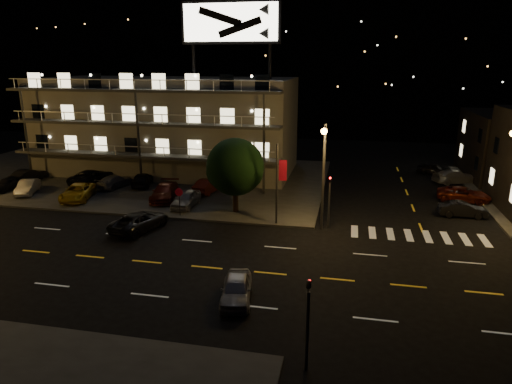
% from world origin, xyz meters
% --- Properties ---
extents(ground, '(140.00, 140.00, 0.00)m').
position_xyz_m(ground, '(0.00, 0.00, 0.00)').
color(ground, black).
rests_on(ground, ground).
extents(curb_nw, '(44.00, 24.00, 0.15)m').
position_xyz_m(curb_nw, '(-14.00, 20.00, 0.07)').
color(curb_nw, '#343432').
rests_on(curb_nw, ground).
extents(motel, '(28.00, 13.80, 18.10)m').
position_xyz_m(motel, '(-9.94, 23.88, 5.34)').
color(motel, gray).
rests_on(motel, ground).
extents(hill_backdrop, '(120.00, 25.00, 24.00)m').
position_xyz_m(hill_backdrop, '(-5.94, 68.78, 11.55)').
color(hill_backdrop, black).
rests_on(hill_backdrop, ground).
extents(streetlight_nc, '(0.44, 1.92, 8.00)m').
position_xyz_m(streetlight_nc, '(8.50, 7.94, 4.96)').
color(streetlight_nc, '#2D2D30').
rests_on(streetlight_nc, ground).
extents(signal_nw, '(0.20, 0.27, 4.60)m').
position_xyz_m(signal_nw, '(9.00, 8.50, 2.57)').
color(signal_nw, '#2D2D30').
rests_on(signal_nw, ground).
extents(signal_sw, '(0.20, 0.27, 4.60)m').
position_xyz_m(signal_sw, '(9.00, -8.50, 2.57)').
color(signal_sw, '#2D2D30').
rests_on(signal_sw, ground).
extents(banner_north, '(0.83, 0.16, 6.40)m').
position_xyz_m(banner_north, '(5.09, 8.40, 3.43)').
color(banner_north, '#2D2D30').
rests_on(banner_north, ground).
extents(stop_sign, '(0.91, 0.11, 2.61)m').
position_xyz_m(stop_sign, '(-3.00, 8.57, 1.71)').
color(stop_sign, '#2D2D30').
rests_on(stop_sign, ground).
extents(tree, '(4.93, 4.75, 6.21)m').
position_xyz_m(tree, '(1.16, 10.55, 3.84)').
color(tree, black).
rests_on(tree, curb_nw).
extents(lot_car_0, '(2.19, 3.97, 1.28)m').
position_xyz_m(lot_car_0, '(-22.22, 12.49, 0.79)').
color(lot_car_0, black).
rests_on(lot_car_0, curb_nw).
extents(lot_car_1, '(2.65, 4.15, 1.29)m').
position_xyz_m(lot_car_1, '(-19.51, 11.75, 0.80)').
color(lot_car_1, gray).
rests_on(lot_car_1, curb_nw).
extents(lot_car_2, '(3.40, 5.28, 1.35)m').
position_xyz_m(lot_car_2, '(-13.78, 11.03, 0.83)').
color(lot_car_2, '#BF9512').
rests_on(lot_car_2, curb_nw).
extents(lot_car_3, '(2.79, 5.18, 1.43)m').
position_xyz_m(lot_car_3, '(-5.97, 12.58, 0.86)').
color(lot_car_3, '#5A190C').
rests_on(lot_car_3, curb_nw).
extents(lot_car_4, '(1.75, 4.10, 1.38)m').
position_xyz_m(lot_car_4, '(-3.35, 11.01, 0.84)').
color(lot_car_4, gray).
rests_on(lot_car_4, curb_nw).
extents(lot_car_5, '(1.72, 4.12, 1.33)m').
position_xyz_m(lot_car_5, '(-22.46, 15.66, 0.81)').
color(lot_car_5, black).
rests_on(lot_car_5, curb_nw).
extents(lot_car_6, '(3.29, 5.54, 1.44)m').
position_xyz_m(lot_car_6, '(-15.50, 16.38, 0.87)').
color(lot_car_6, black).
rests_on(lot_car_6, curb_nw).
extents(lot_car_7, '(2.51, 4.46, 1.22)m').
position_xyz_m(lot_car_7, '(-12.53, 15.52, 0.76)').
color(lot_car_7, gray).
rests_on(lot_car_7, curb_nw).
extents(lot_car_8, '(2.55, 4.37, 1.40)m').
position_xyz_m(lot_car_8, '(-9.98, 16.47, 0.85)').
color(lot_car_8, black).
rests_on(lot_car_8, curb_nw).
extents(lot_car_9, '(2.24, 4.27, 1.34)m').
position_xyz_m(lot_car_9, '(-2.75, 15.70, 0.82)').
color(lot_car_9, '#5A190C').
rests_on(lot_car_9, curb_nw).
extents(side_car_0, '(3.81, 1.37, 1.25)m').
position_xyz_m(side_car_0, '(19.66, 13.42, 0.63)').
color(side_car_0, black).
rests_on(side_car_0, ground).
extents(side_car_1, '(4.93, 2.96, 1.28)m').
position_xyz_m(side_car_1, '(20.72, 18.04, 0.64)').
color(side_car_1, '#5A190C').
rests_on(side_car_1, ground).
extents(side_car_2, '(5.11, 3.60, 1.38)m').
position_xyz_m(side_car_2, '(21.27, 24.70, 0.69)').
color(side_car_2, gray).
rests_on(side_car_2, ground).
extents(side_car_3, '(3.93, 2.52, 1.25)m').
position_xyz_m(side_car_3, '(19.72, 28.25, 0.62)').
color(side_car_3, black).
rests_on(side_car_3, ground).
extents(road_car_east, '(2.16, 4.10, 1.33)m').
position_xyz_m(road_car_east, '(4.78, -3.49, 0.66)').
color(road_car_east, gray).
rests_on(road_car_east, ground).
extents(road_car_west, '(3.61, 5.46, 1.39)m').
position_xyz_m(road_car_west, '(-4.95, 5.27, 0.70)').
color(road_car_west, black).
rests_on(road_car_west, ground).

